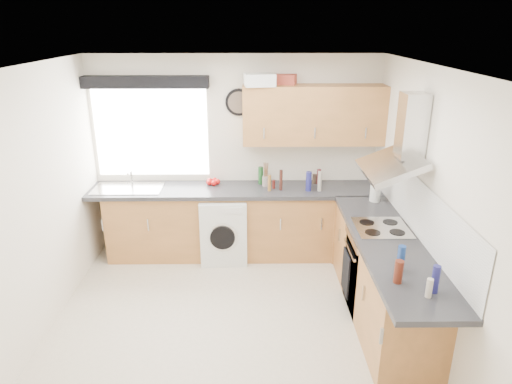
{
  "coord_description": "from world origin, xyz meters",
  "views": [
    {
      "loc": [
        0.2,
        -3.82,
        2.84
      ],
      "look_at": [
        0.25,
        0.85,
        1.1
      ],
      "focal_mm": 32.0,
      "sensor_mm": 36.0,
      "label": 1
    }
  ],
  "objects_px": {
    "oven": "(377,271)",
    "upper_cabinets": "(313,115)",
    "extractor_hood": "(401,145)",
    "washing_machine": "(224,228)"
  },
  "relations": [
    {
      "from": "oven",
      "to": "upper_cabinets",
      "type": "height_order",
      "value": "upper_cabinets"
    },
    {
      "from": "upper_cabinets",
      "to": "oven",
      "type": "bearing_deg",
      "value": -67.46
    },
    {
      "from": "extractor_hood",
      "to": "upper_cabinets",
      "type": "height_order",
      "value": "upper_cabinets"
    },
    {
      "from": "oven",
      "to": "washing_machine",
      "type": "bearing_deg",
      "value": 146.31
    },
    {
      "from": "extractor_hood",
      "to": "upper_cabinets",
      "type": "relative_size",
      "value": 0.46
    },
    {
      "from": "extractor_hood",
      "to": "washing_machine",
      "type": "bearing_deg",
      "value": 147.85
    },
    {
      "from": "oven",
      "to": "extractor_hood",
      "type": "bearing_deg",
      "value": -0.0
    },
    {
      "from": "oven",
      "to": "extractor_hood",
      "type": "xyz_separation_m",
      "value": [
        0.1,
        -0.0,
        1.34
      ]
    },
    {
      "from": "washing_machine",
      "to": "upper_cabinets",
      "type": "bearing_deg",
      "value": 9.25
    },
    {
      "from": "oven",
      "to": "extractor_hood",
      "type": "distance_m",
      "value": 1.35
    }
  ]
}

